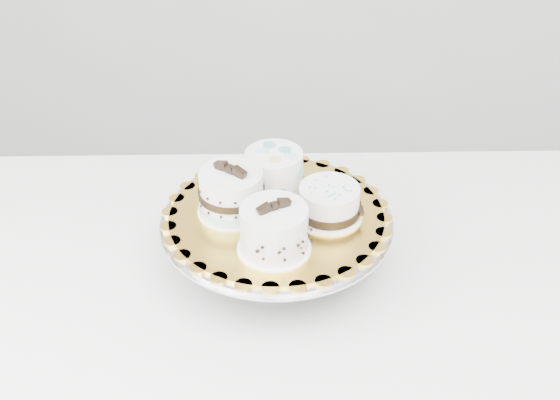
{
  "coord_description": "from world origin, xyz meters",
  "views": [
    {
      "loc": [
        -0.04,
        -0.64,
        1.55
      ],
      "look_at": [
        -0.09,
        0.29,
        0.89
      ],
      "focal_mm": 45.0,
      "sensor_mm": 36.0,
      "label": 1
    }
  ],
  "objects_px": {
    "table": "(297,314)",
    "cake_dots": "(274,171)",
    "cake_stand": "(277,232)",
    "cake_swirl": "(274,230)",
    "cake_board": "(277,215)",
    "cake_ribbon": "(330,203)",
    "cake_banded": "(232,194)"
  },
  "relations": [
    {
      "from": "cake_stand",
      "to": "cake_ribbon",
      "type": "relative_size",
      "value": 3.31
    },
    {
      "from": "cake_stand",
      "to": "cake_dots",
      "type": "xyz_separation_m",
      "value": [
        -0.01,
        0.07,
        0.07
      ]
    },
    {
      "from": "cake_banded",
      "to": "cake_dots",
      "type": "xyz_separation_m",
      "value": [
        0.07,
        0.07,
        0.0
      ]
    },
    {
      "from": "cake_swirl",
      "to": "cake_ribbon",
      "type": "distance_m",
      "value": 0.12
    },
    {
      "from": "cake_stand",
      "to": "cake_swirl",
      "type": "distance_m",
      "value": 0.12
    },
    {
      "from": "cake_swirl",
      "to": "cake_ribbon",
      "type": "height_order",
      "value": "cake_swirl"
    },
    {
      "from": "table",
      "to": "cake_ribbon",
      "type": "distance_m",
      "value": 0.22
    },
    {
      "from": "cake_banded",
      "to": "cake_ribbon",
      "type": "height_order",
      "value": "cake_banded"
    },
    {
      "from": "cake_stand",
      "to": "cake_banded",
      "type": "xyz_separation_m",
      "value": [
        -0.07,
        0.01,
        0.07
      ]
    },
    {
      "from": "cake_swirl",
      "to": "cake_dots",
      "type": "relative_size",
      "value": 1.15
    },
    {
      "from": "table",
      "to": "cake_board",
      "type": "bearing_deg",
      "value": 124.9
    },
    {
      "from": "table",
      "to": "cake_swirl",
      "type": "bearing_deg",
      "value": -133.13
    },
    {
      "from": "table",
      "to": "cake_banded",
      "type": "relative_size",
      "value": 9.16
    },
    {
      "from": "table",
      "to": "cake_dots",
      "type": "bearing_deg",
      "value": 106.56
    },
    {
      "from": "table",
      "to": "cake_dots",
      "type": "xyz_separation_m",
      "value": [
        -0.05,
        0.12,
        0.22
      ]
    },
    {
      "from": "cake_board",
      "to": "cake_swirl",
      "type": "bearing_deg",
      "value": -89.52
    },
    {
      "from": "cake_swirl",
      "to": "cake_stand",
      "type": "bearing_deg",
      "value": 58.49
    },
    {
      "from": "cake_stand",
      "to": "cake_board",
      "type": "xyz_separation_m",
      "value": [
        0.0,
        -0.0,
        0.04
      ]
    },
    {
      "from": "table",
      "to": "cake_swirl",
      "type": "relative_size",
      "value": 9.21
    },
    {
      "from": "cake_board",
      "to": "cake_stand",
      "type": "bearing_deg",
      "value": 104.04
    },
    {
      "from": "table",
      "to": "cake_dots",
      "type": "distance_m",
      "value": 0.25
    },
    {
      "from": "cake_stand",
      "to": "cake_ribbon",
      "type": "distance_m",
      "value": 0.11
    },
    {
      "from": "cake_board",
      "to": "cake_swirl",
      "type": "distance_m",
      "value": 0.1
    },
    {
      "from": "cake_board",
      "to": "cake_banded",
      "type": "distance_m",
      "value": 0.08
    },
    {
      "from": "table",
      "to": "cake_ribbon",
      "type": "xyz_separation_m",
      "value": [
        0.05,
        0.04,
        0.21
      ]
    },
    {
      "from": "cake_swirl",
      "to": "cake_banded",
      "type": "distance_m",
      "value": 0.12
    },
    {
      "from": "cake_stand",
      "to": "cake_board",
      "type": "height_order",
      "value": "cake_board"
    },
    {
      "from": "cake_board",
      "to": "cake_banded",
      "type": "xyz_separation_m",
      "value": [
        -0.07,
        0.01,
        0.04
      ]
    },
    {
      "from": "cake_stand",
      "to": "cake_board",
      "type": "relative_size",
      "value": 1.09
    },
    {
      "from": "cake_board",
      "to": "cake_swirl",
      "type": "xyz_separation_m",
      "value": [
        0.0,
        -0.09,
        0.04
      ]
    },
    {
      "from": "cake_ribbon",
      "to": "cake_stand",
      "type": "bearing_deg",
      "value": 168.19
    },
    {
      "from": "table",
      "to": "cake_ribbon",
      "type": "height_order",
      "value": "cake_ribbon"
    }
  ]
}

